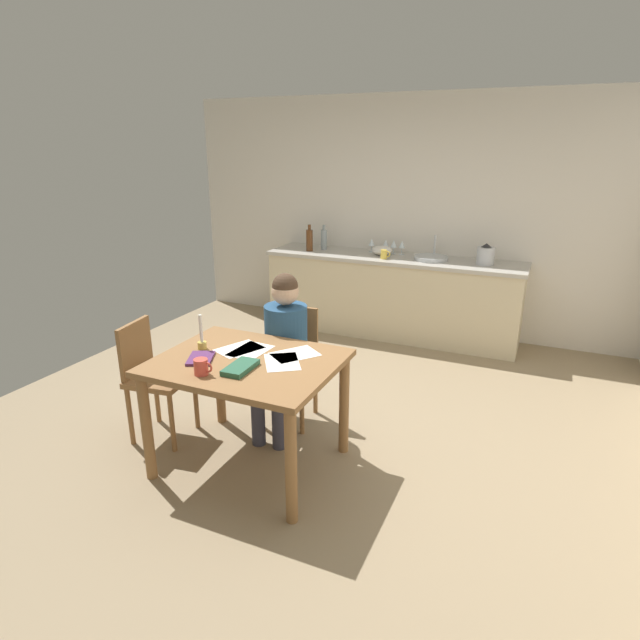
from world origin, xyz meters
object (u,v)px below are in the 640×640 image
object	(u,v)px
book_magazine	(240,368)
wine_glass_back_left	(386,244)
teacup_on_counter	(384,254)
wine_glass_near_sink	(402,245)
wine_glass_back_right	(372,243)
person_seated	(283,343)
sink_unit	(431,258)
dining_table	(248,376)
mixing_bowl	(382,250)
chair_side_empty	(153,374)
coffee_mug	(201,367)
book_cookery	(201,358)
bottle_vinegar	(324,239)
bottle_oil	(309,240)
wine_glass_by_kettle	(394,244)
candlestick	(202,340)
stovetop_kettle	(486,255)
chair_at_table	(291,358)

from	to	relation	value
book_magazine	wine_glass_back_left	distance (m)	3.20
book_magazine	teacup_on_counter	world-z (taller)	teacup_on_counter
wine_glass_near_sink	wine_glass_back_right	size ratio (longest dim) A/B	1.00
person_seated	sink_unit	distance (m)	2.41
wine_glass_near_sink	wine_glass_back_left	xyz separation A→B (m)	(-0.19, 0.00, 0.00)
dining_table	mixing_bowl	bearing A→B (deg)	90.75
mixing_bowl	teacup_on_counter	bearing A→B (deg)	-65.66
chair_side_empty	coffee_mug	world-z (taller)	chair_side_empty
book_cookery	wine_glass_near_sink	xyz separation A→B (m)	(0.43, 3.15, 0.23)
dining_table	bottle_vinegar	distance (m)	3.07
bottle_oil	wine_glass_near_sink	size ratio (longest dim) A/B	1.96
person_seated	coffee_mug	size ratio (longest dim) A/B	9.66
wine_glass_by_kettle	wine_glass_back_right	distance (m)	0.26
mixing_bowl	wine_glass_near_sink	distance (m)	0.23
chair_side_empty	mixing_bowl	world-z (taller)	mixing_bowl
book_magazine	teacup_on_counter	bearing A→B (deg)	88.24
sink_unit	mixing_bowl	xyz separation A→B (m)	(-0.56, 0.03, 0.03)
sink_unit	wine_glass_back_right	size ratio (longest dim) A/B	2.34
dining_table	book_magazine	world-z (taller)	book_magazine
person_seated	coffee_mug	world-z (taller)	person_seated
wine_glass_back_left	wine_glass_back_right	xyz separation A→B (m)	(-0.17, 0.00, 0.00)
dining_table	wine_glass_by_kettle	size ratio (longest dim) A/B	7.48
candlestick	book_cookery	xyz separation A→B (m)	(0.10, -0.16, -0.06)
candlestick	wine_glass_near_sink	size ratio (longest dim) A/B	1.57
stovetop_kettle	teacup_on_counter	world-z (taller)	stovetop_kettle
dining_table	bottle_vinegar	xyz separation A→B (m)	(-0.76, 2.95, 0.37)
book_cookery	wine_glass_back_left	size ratio (longest dim) A/B	1.44
coffee_mug	candlestick	xyz separation A→B (m)	(-0.25, 0.34, 0.02)
chair_at_table	teacup_on_counter	xyz separation A→B (m)	(0.10, 2.03, 0.45)
dining_table	wine_glass_back_right	bearing A→B (deg)	93.75
chair_at_table	bottle_oil	world-z (taller)	bottle_oil
coffee_mug	mixing_bowl	xyz separation A→B (m)	(0.09, 3.22, 0.13)
coffee_mug	bottle_oil	xyz separation A→B (m)	(-0.75, 3.11, 0.21)
chair_at_table	wine_glass_by_kettle	distance (m)	2.39
wine_glass_by_kettle	wine_glass_back_right	bearing A→B (deg)	180.00
chair_at_table	mixing_bowl	xyz separation A→B (m)	(0.01, 2.22, 0.45)
person_seated	bottle_vinegar	bearing A→B (deg)	106.75
chair_at_table	bottle_vinegar	bearing A→B (deg)	107.44
sink_unit	book_cookery	bearing A→B (deg)	-104.75
bottle_vinegar	stovetop_kettle	bearing A→B (deg)	-2.01
dining_table	wine_glass_by_kettle	bearing A→B (deg)	88.86
book_cookery	sink_unit	world-z (taller)	sink_unit
person_seated	book_magazine	distance (m)	0.72
wine_glass_near_sink	mixing_bowl	bearing A→B (deg)	-150.42
chair_side_empty	coffee_mug	size ratio (longest dim) A/B	7.10
candlestick	wine_glass_back_right	world-z (taller)	wine_glass_back_right
person_seated	book_cookery	bearing A→B (deg)	-109.26
chair_side_empty	bottle_oil	distance (m)	2.81
teacup_on_counter	book_magazine	bearing A→B (deg)	-89.97
mixing_bowl	wine_glass_back_left	xyz separation A→B (m)	(0.01, 0.11, 0.06)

